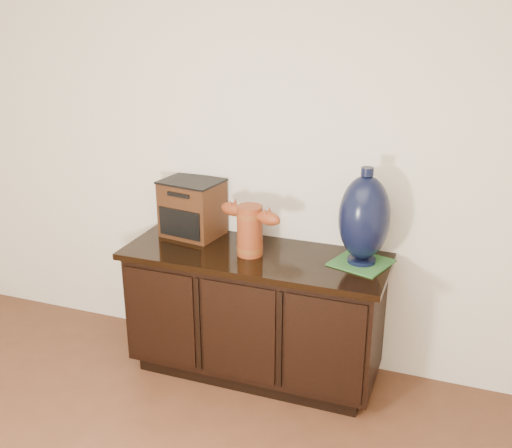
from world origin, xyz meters
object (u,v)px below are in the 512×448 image
at_px(terracotta_vessel, 250,228).
at_px(spray_can, 255,224).
at_px(sideboard, 255,313).
at_px(lamp_base, 364,218).
at_px(tv_radio, 192,208).

distance_m(terracotta_vessel, spray_can, 0.24).
relative_size(sideboard, spray_can, 7.92).
relative_size(sideboard, lamp_base, 2.84).
bearing_deg(lamp_base, sideboard, -173.05).
bearing_deg(lamp_base, spray_can, 168.08).
xyz_separation_m(tv_radio, lamp_base, (1.02, -0.07, 0.09)).
xyz_separation_m(terracotta_vessel, spray_can, (-0.05, 0.23, -0.07)).
xyz_separation_m(lamp_base, spray_can, (-0.65, 0.14, -0.16)).
bearing_deg(sideboard, spray_can, 109.27).
relative_size(sideboard, terracotta_vessel, 3.72).
height_order(terracotta_vessel, spray_can, terracotta_vessel).
height_order(terracotta_vessel, lamp_base, lamp_base).
height_order(sideboard, tv_radio, tv_radio).
distance_m(tv_radio, spray_can, 0.38).
bearing_deg(tv_radio, terracotta_vessel, -12.43).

